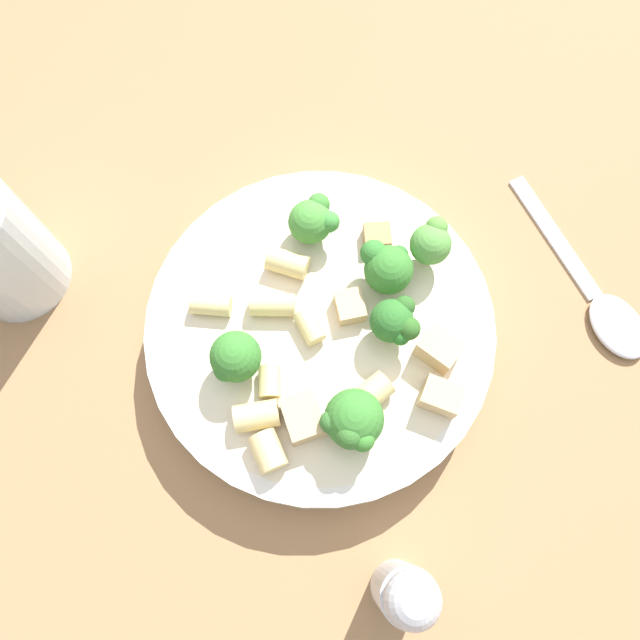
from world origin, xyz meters
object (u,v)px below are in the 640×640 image
broccoli_floret_1 (387,267)px  spoon (601,302)px  broccoli_floret_4 (395,322)px  pepper_shaker (405,594)px  rigatoni_4 (211,305)px  broccoli_floret_5 (353,421)px  rigatoni_0 (285,264)px  chicken_chunk_0 (439,349)px  rigatoni_1 (268,451)px  chicken_chunk_4 (303,418)px  broccoli_floret_3 (432,242)px  rigatoni_2 (270,382)px  broccoli_floret_0 (313,220)px  chicken_chunk_3 (441,397)px  pasta_bowl (320,332)px  rigatoni_7 (257,416)px  chicken_chunk_2 (377,236)px  broccoli_floret_2 (232,351)px  rigatoni_5 (311,329)px  rigatoni_3 (372,393)px  rigatoni_6 (273,305)px  chicken_chunk_1 (347,302)px

broccoli_floret_1 → spoon: 0.17m
broccoli_floret_4 → pepper_shaker: 0.16m
rigatoni_4 → broccoli_floret_5: bearing=-69.0°
rigatoni_0 → chicken_chunk_0: size_ratio=1.08×
rigatoni_1 → chicken_chunk_4: 0.03m
broccoli_floret_3 → chicken_chunk_0: broccoli_floret_3 is taller
rigatoni_2 → spoon: 0.25m
broccoli_floret_0 → chicken_chunk_3: bearing=-83.8°
rigatoni_1 → rigatoni_2: 0.04m
broccoli_floret_5 → spoon: bearing=-0.8°
rigatoni_4 → rigatoni_2: bearing=-80.5°
broccoli_floret_3 → rigatoni_0: 0.10m
rigatoni_2 → broccoli_floret_3: bearing=12.4°
pasta_bowl → chicken_chunk_0: bearing=-42.7°
rigatoni_1 → rigatoni_4: size_ratio=0.88×
broccoli_floret_1 → rigatoni_7: broccoli_floret_1 is taller
broccoli_floret_4 → pepper_shaker: pepper_shaker is taller
broccoli_floret_5 → chicken_chunk_2: (0.08, 0.11, -0.02)m
rigatoni_0 → rigatoni_4: bearing=-177.6°
rigatoni_4 → rigatoni_7: size_ratio=0.94×
broccoli_floret_3 → chicken_chunk_3: size_ratio=1.51×
broccoli_floret_2 → rigatoni_4: size_ratio=1.47×
broccoli_floret_3 → rigatoni_5: bearing=-173.6°
broccoli_floret_4 → rigatoni_1: 0.11m
rigatoni_3 → chicken_chunk_0: (0.05, 0.00, 0.00)m
rigatoni_3 → pepper_shaker: (-0.04, -0.11, 0.00)m
chicken_chunk_3 → broccoli_floret_5: bearing=169.1°
broccoli_floret_4 → rigatoni_2: broccoli_floret_4 is taller
broccoli_floret_3 → broccoli_floret_2: bearing=-178.0°
broccoli_floret_0 → broccoli_floret_1: 0.06m
broccoli_floret_2 → broccoli_floret_4: broccoli_floret_2 is taller
rigatoni_3 → chicken_chunk_4: 0.05m
broccoli_floret_3 → broccoli_floret_5: bearing=-142.6°
broccoli_floret_2 → broccoli_floret_0: bearing=33.6°
chicken_chunk_0 → spoon: (0.14, -0.02, -0.04)m
rigatoni_4 → rigatoni_5: size_ratio=1.19×
broccoli_floret_3 → rigatoni_2: size_ratio=1.84×
rigatoni_0 → rigatoni_4: (-0.06, -0.00, -0.00)m
broccoli_floret_3 → broccoli_floret_4: bearing=-143.6°
spoon → broccoli_floret_4: bearing=163.6°
chicken_chunk_3 → chicken_chunk_2: bearing=79.8°
chicken_chunk_4 → broccoli_floret_0: bearing=59.4°
chicken_chunk_4 → rigatoni_1: bearing=-164.5°
rigatoni_6 → rigatoni_7: 0.07m
rigatoni_3 → rigatoni_6: rigatoni_3 is taller
rigatoni_3 → rigatoni_6: (-0.03, 0.08, -0.00)m
rigatoni_6 → chicken_chunk_1: bearing=-25.4°
chicken_chunk_3 → spoon: 0.16m
broccoli_floret_2 → rigatoni_0: broccoli_floret_2 is taller
broccoli_floret_0 → broccoli_floret_4: (0.01, -0.09, 0.00)m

